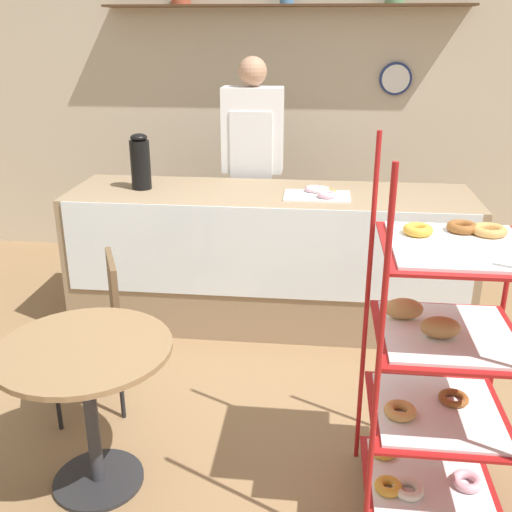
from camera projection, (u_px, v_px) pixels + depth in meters
name	position (u px, v px, depth m)	size (l,w,h in m)	color
ground_plane	(247.00, 428.00, 3.13)	(14.00, 14.00, 0.00)	olive
back_wall	(285.00, 102.00, 5.14)	(10.00, 0.30, 2.70)	beige
display_counter	(269.00, 258.00, 4.15)	(2.69, 0.75, 0.93)	#937A5B
pastry_rack	(439.00, 371.00, 2.39)	(0.60, 0.62, 1.58)	#A51919
person_worker	(253.00, 168.00, 4.52)	(0.44, 0.23, 1.77)	#282833
cafe_table	(87.00, 381.00, 2.57)	(0.75, 0.75, 0.71)	#262628
cafe_chair	(98.00, 319.00, 3.15)	(0.50, 0.50, 0.86)	black
coffee_carafe	(140.00, 162.00, 4.01)	(0.13, 0.13, 0.37)	black
donut_tray_counter	(320.00, 193.00, 3.88)	(0.43, 0.29, 0.05)	silver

